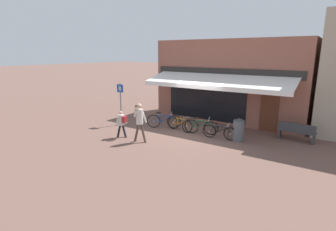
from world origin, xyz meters
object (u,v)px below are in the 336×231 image
bicycle_black (220,132)px  parking_sign (121,100)px  bicycle_green (201,127)px  pedestrian_adult (140,118)px  pedestrian_child (122,121)px  litter_bin (239,130)px  bicycle_orange (180,124)px  park_bench (296,131)px  bicycle_blue (164,121)px

bicycle_black → parking_sign: (-5.62, -0.70, 1.09)m
bicycle_green → bicycle_black: bearing=-27.2°
pedestrian_adult → pedestrian_child: bearing=4.8°
pedestrian_child → litter_bin: bearing=-155.5°
bicycle_orange → parking_sign: parking_sign is taller
bicycle_black → park_bench: 3.49m
bicycle_blue → bicycle_green: bearing=-23.1°
bicycle_blue → pedestrian_child: (-0.76, -2.42, 0.41)m
bicycle_blue → park_bench: 6.50m
bicycle_black → litter_bin: bearing=10.6°
parking_sign → park_bench: parking_sign is taller
pedestrian_child → litter_bin: (4.82, 2.61, -0.26)m
bicycle_blue → litter_bin: bearing=-24.2°
pedestrian_child → bicycle_orange: bearing=-128.3°
litter_bin → park_bench: litter_bin is taller
bicycle_blue → bicycle_black: bicycle_blue is taller
bicycle_green → parking_sign: 4.75m
bicycle_blue → pedestrian_child: bearing=-134.2°
bicycle_green → litter_bin: (1.89, 0.04, 0.16)m
pedestrian_child → park_bench: (7.05, 4.06, -0.34)m
bicycle_orange → bicycle_black: bearing=5.8°
bicycle_green → pedestrian_child: 3.91m
bicycle_black → pedestrian_child: (-4.00, -2.36, 0.45)m
bicycle_black → pedestrian_adult: bearing=-146.9°
litter_bin → parking_sign: parking_sign is taller
pedestrian_adult → bicycle_green: bearing=-118.1°
pedestrian_adult → park_bench: (5.90, 4.09, -0.66)m
pedestrian_child → parking_sign: (-1.62, 1.66, 0.64)m
bicycle_black → parking_sign: bearing=-179.7°
pedestrian_adult → bicycle_blue: bearing=-74.7°
bicycle_blue → pedestrian_adult: size_ratio=0.94×
bicycle_black → park_bench: (3.05, 1.71, 0.11)m
bicycle_orange → bicycle_green: (1.20, 0.05, 0.03)m
bicycle_blue → bicycle_black: size_ratio=1.01×
parking_sign → bicycle_orange: bearing=14.4°
bicycle_blue → pedestrian_adult: pedestrian_adult is taller
bicycle_orange → bicycle_green: bearing=12.2°
bicycle_blue → bicycle_green: size_ratio=1.00×
bicycle_blue → pedestrian_child: size_ratio=1.29×
pedestrian_adult → litter_bin: pedestrian_adult is taller
bicycle_green → pedestrian_adult: 3.24m
bicycle_green → pedestrian_adult: bearing=-140.6°
bicycle_black → park_bench: size_ratio=1.03×
bicycle_orange → bicycle_blue: bearing=-164.6°
bicycle_orange → bicycle_black: 2.28m
litter_bin → parking_sign: bearing=-171.6°
bicycle_black → bicycle_blue: bearing=172.0°
parking_sign → park_bench: size_ratio=1.45×
bicycle_blue → parking_sign: bearing=170.9°
litter_bin → pedestrian_adult: bearing=-144.3°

